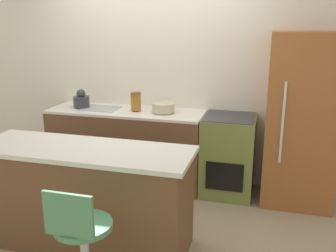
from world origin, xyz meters
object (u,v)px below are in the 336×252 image
Objects in this scene: refrigerator at (301,121)px; mixing_bowl at (163,108)px; kettle at (81,100)px; oven_range at (228,155)px; stool_chair at (82,248)px.

refrigerator is 1.53m from mixing_bowl.
refrigerator is 8.39× the size of kettle.
stool_chair reaches higher than oven_range.
kettle is at bearing 180.00° from mixing_bowl.
mixing_bowl is at bearing 179.51° from refrigerator.
stool_chair is 2.15m from mixing_bowl.
oven_range is at bearing 179.32° from refrigerator.
mixing_bowl is at bearing 0.00° from kettle.
refrigerator is at bearing -0.49° from mixing_bowl.
kettle is 0.84× the size of mixing_bowl.
oven_range is 3.50× the size of mixing_bowl.
kettle reaches higher than oven_range.
stool_chair is at bearing -125.73° from refrigerator.
stool_chair is at bearing -89.17° from mixing_bowl.
kettle is (-2.58, 0.01, 0.08)m from refrigerator.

